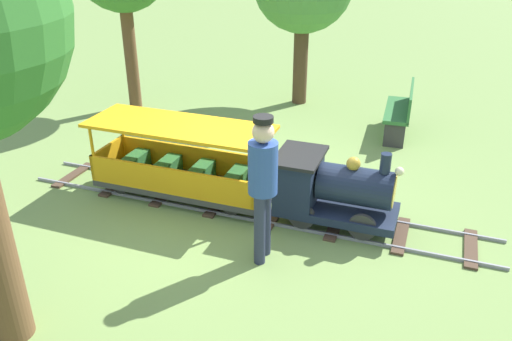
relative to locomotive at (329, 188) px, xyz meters
name	(u,v)px	position (x,y,z in m)	size (l,w,h in m)	color
ground_plane	(238,206)	(0.00, -1.16, -0.48)	(60.00, 60.00, 0.00)	#75934C
track	(248,207)	(0.00, -1.02, -0.46)	(0.78, 6.05, 0.04)	gray
locomotive	(329,188)	(0.00, 0.00, 0.00)	(0.74, 1.45, 0.97)	#192338
passenger_car	(182,168)	(0.00, -1.92, -0.06)	(0.84, 2.35, 0.97)	#3F3F3F
conductor_person	(263,179)	(0.93, -0.50, 0.48)	(0.30, 0.30, 1.62)	#282D47
park_bench	(401,111)	(-3.19, 0.48, -0.07)	(1.32, 0.47, 0.82)	#2D6B33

